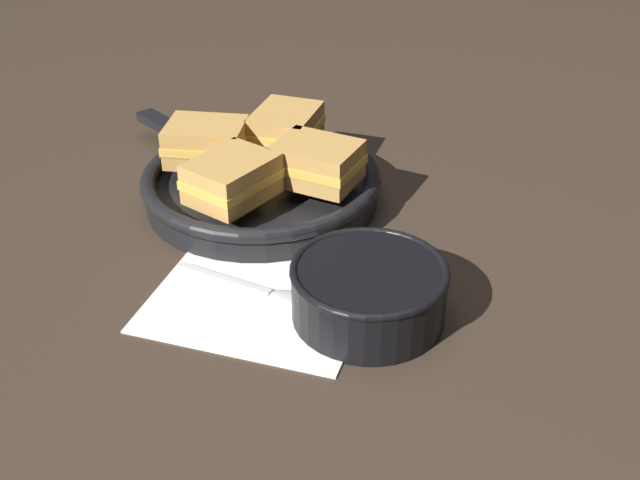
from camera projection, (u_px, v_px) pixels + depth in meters
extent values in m
plane|color=#382B21|center=(346.00, 269.00, 0.83)|extent=(4.00, 4.00, 0.00)
cube|color=white|center=(260.00, 298.00, 0.79)|extent=(0.21, 0.18, 0.00)
cylinder|color=black|center=(369.00, 293.00, 0.75)|extent=(0.15, 0.15, 0.06)
cylinder|color=orange|center=(369.00, 281.00, 0.74)|extent=(0.13, 0.13, 0.01)
torus|color=black|center=(370.00, 271.00, 0.74)|extent=(0.15, 0.15, 0.01)
cube|color=silver|center=(223.00, 279.00, 0.80)|extent=(0.11, 0.03, 0.01)
ellipsoid|color=silver|center=(293.00, 301.00, 0.77)|extent=(0.06, 0.04, 0.01)
cylinder|color=black|center=(262.00, 193.00, 0.95)|extent=(0.27, 0.27, 0.02)
torus|color=black|center=(261.00, 177.00, 0.94)|extent=(0.28, 0.28, 0.02)
cube|color=black|center=(169.00, 128.00, 1.06)|extent=(0.12, 0.08, 0.01)
cube|color=#C18E47|center=(207.00, 153.00, 0.95)|extent=(0.10, 0.08, 0.02)
cube|color=gold|center=(206.00, 142.00, 0.94)|extent=(0.10, 0.09, 0.01)
cube|color=#C18E47|center=(205.00, 131.00, 0.93)|extent=(0.10, 0.08, 0.02)
cube|color=#C18E47|center=(233.00, 190.00, 0.87)|extent=(0.10, 0.11, 0.02)
cube|color=gold|center=(232.00, 179.00, 0.86)|extent=(0.10, 0.11, 0.01)
cube|color=#C18E47|center=(231.00, 167.00, 0.86)|extent=(0.10, 0.11, 0.02)
cube|color=#C18E47|center=(317.00, 174.00, 0.90)|extent=(0.10, 0.08, 0.02)
cube|color=gold|center=(317.00, 163.00, 0.90)|extent=(0.10, 0.09, 0.01)
cube|color=#C18E47|center=(317.00, 151.00, 0.89)|extent=(0.10, 0.08, 0.02)
cube|color=#C18E47|center=(286.00, 139.00, 0.98)|extent=(0.07, 0.09, 0.02)
cube|color=gold|center=(285.00, 129.00, 0.97)|extent=(0.07, 0.09, 0.01)
cube|color=#C18E47|center=(285.00, 118.00, 0.97)|extent=(0.07, 0.09, 0.02)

